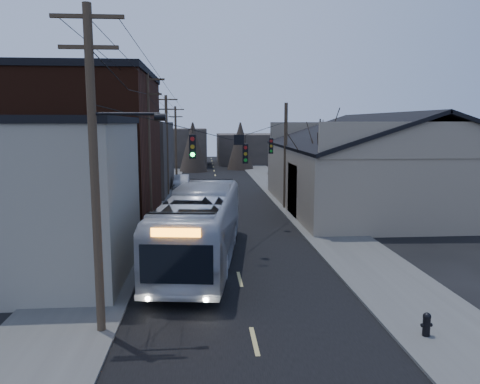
% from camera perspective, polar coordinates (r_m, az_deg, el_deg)
% --- Properties ---
extents(ground, '(160.00, 160.00, 0.00)m').
position_cam_1_polar(ground, '(13.94, 2.72, -21.35)').
color(ground, black).
rests_on(ground, ground).
extents(road_surface, '(9.00, 110.00, 0.02)m').
position_cam_1_polar(road_surface, '(42.60, -2.34, -0.93)').
color(road_surface, black).
rests_on(road_surface, ground).
extents(sidewalk_left, '(4.00, 110.00, 0.12)m').
position_cam_1_polar(sidewalk_left, '(42.84, -11.06, -0.96)').
color(sidewalk_left, '#474744').
rests_on(sidewalk_left, ground).
extents(sidewalk_right, '(4.00, 110.00, 0.12)m').
position_cam_1_polar(sidewalk_right, '(43.32, 6.28, -0.75)').
color(sidewalk_right, '#474744').
rests_on(sidewalk_right, ground).
extents(building_clapboard, '(8.00, 8.00, 7.00)m').
position_cam_1_polar(building_clapboard, '(22.54, -23.71, -1.03)').
color(building_clapboard, gray).
rests_on(building_clapboard, ground).
extents(building_brick, '(10.00, 12.00, 10.00)m').
position_cam_1_polar(building_brick, '(33.15, -19.30, 4.62)').
color(building_brick, black).
rests_on(building_brick, ground).
extents(building_left_far, '(9.00, 14.00, 7.00)m').
position_cam_1_polar(building_left_far, '(48.77, -13.89, 4.15)').
color(building_left_far, '#312D27').
rests_on(building_left_far, ground).
extents(warehouse, '(16.16, 20.60, 7.73)m').
position_cam_1_polar(warehouse, '(39.99, 16.89, 1.99)').
color(warehouse, gray).
rests_on(warehouse, ground).
extents(building_far_left, '(10.00, 12.00, 6.00)m').
position_cam_1_polar(building_far_left, '(77.23, -7.83, 5.43)').
color(building_far_left, '#312D27').
rests_on(building_far_left, ground).
extents(building_far_right, '(12.00, 14.00, 5.00)m').
position_cam_1_polar(building_far_right, '(82.57, 1.46, 5.34)').
color(building_far_right, '#312D27').
rests_on(building_far_right, ground).
extents(bare_tree, '(0.40, 0.40, 7.20)m').
position_cam_1_polar(bare_tree, '(33.17, 9.60, 2.55)').
color(bare_tree, black).
rests_on(bare_tree, ground).
extents(utility_lines, '(11.24, 45.28, 10.50)m').
position_cam_1_polar(utility_lines, '(36.23, -6.98, 5.24)').
color(utility_lines, '#382B1E').
rests_on(utility_lines, ground).
extents(bus, '(4.74, 13.48, 3.68)m').
position_cam_1_polar(bus, '(23.35, -4.84, -4.18)').
color(bus, '#AEB2BA').
rests_on(bus, ground).
extents(parked_car, '(1.53, 4.37, 1.44)m').
position_cam_1_polar(parked_car, '(50.20, -7.13, 1.25)').
color(parked_car, '#ADB0B5').
rests_on(parked_car, ground).
extents(fire_hydrant, '(0.36, 0.27, 0.78)m').
position_cam_1_polar(fire_hydrant, '(16.73, 21.79, -14.65)').
color(fire_hydrant, black).
rests_on(fire_hydrant, sidewalk_right).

